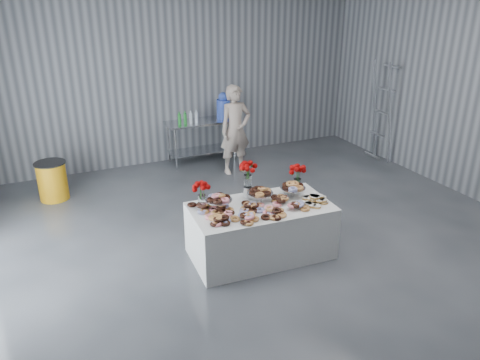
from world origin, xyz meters
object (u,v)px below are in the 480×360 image
object	(u,v)px
person	(235,130)
water_jug	(223,107)
stepladder	(382,112)
display_table	(261,231)
trash_barrel	(52,181)
prep_table	(202,134)

from	to	relation	value
person	water_jug	bearing A→B (deg)	80.78
stepladder	person	bearing A→B (deg)	168.05
display_table	stepladder	bearing A→B (deg)	30.62
display_table	trash_barrel	size ratio (longest dim) A/B	2.78
trash_barrel	stepladder	size ratio (longest dim) A/B	0.32
prep_table	person	distance (m)	0.97
person	display_table	bearing A→B (deg)	-110.50
prep_table	stepladder	size ratio (longest dim) A/B	0.71
display_table	person	xyz separation A→B (m)	(0.98, 3.04, 0.51)
stepladder	trash_barrel	bearing A→B (deg)	173.08
prep_table	stepladder	xyz separation A→B (m)	(3.46, -1.49, 0.44)
water_jug	person	bearing A→B (deg)	-96.62
prep_table	trash_barrel	xyz separation A→B (m)	(-3.05, -0.70, -0.28)
display_table	water_jug	distance (m)	4.10
trash_barrel	stepladder	world-z (taller)	stepladder
trash_barrel	person	bearing A→B (deg)	-2.36
display_table	stepladder	size ratio (longest dim) A/B	0.89
display_table	trash_barrel	distance (m)	4.03
prep_table	water_jug	size ratio (longest dim) A/B	2.71
trash_barrel	water_jug	bearing A→B (deg)	11.18
water_jug	person	world-z (taller)	person
prep_table	trash_barrel	distance (m)	3.14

